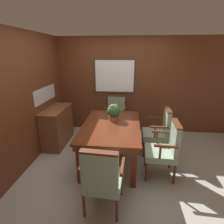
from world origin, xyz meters
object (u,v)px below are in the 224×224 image
(chair_head_far, at_px, (116,114))
(potted_plant, at_px, (114,112))
(chair_head_near, at_px, (102,177))
(sideboard_cabinet, at_px, (58,126))
(dining_table, at_px, (111,129))
(chair_right_near, at_px, (165,148))
(chair_right_far, at_px, (159,130))

(chair_head_far, distance_m, potted_plant, 1.10)
(chair_head_far, bearing_deg, potted_plant, -84.04)
(chair_head_near, height_order, sideboard_cabinet, chair_head_near)
(sideboard_cabinet, bearing_deg, chair_head_far, 29.33)
(dining_table, relative_size, chair_right_near, 1.65)
(chair_right_near, bearing_deg, sideboard_cabinet, -109.43)
(dining_table, bearing_deg, chair_right_near, -21.36)
(chair_head_near, distance_m, potted_plant, 1.51)
(chair_right_near, distance_m, sideboard_cabinet, 2.46)
(chair_right_near, distance_m, chair_head_far, 1.91)
(chair_right_near, height_order, potted_plant, potted_plant)
(chair_head_near, distance_m, chair_right_far, 1.83)
(potted_plant, bearing_deg, chair_right_far, 6.55)
(chair_head_near, height_order, chair_right_far, same)
(chair_head_far, bearing_deg, sideboard_cabinet, -147.05)
(dining_table, distance_m, chair_right_far, 1.04)
(chair_right_far, xyz_separation_m, potted_plant, (-0.95, -0.11, 0.40))
(dining_table, height_order, chair_head_near, chair_head_near)
(chair_head_near, bearing_deg, potted_plant, -86.90)
(chair_right_near, bearing_deg, potted_plant, -120.86)
(potted_plant, xyz_separation_m, sideboard_cabinet, (-1.34, 0.30, -0.50))
(chair_right_near, distance_m, chair_right_far, 0.72)
(dining_table, bearing_deg, sideboard_cabinet, 157.86)
(sideboard_cabinet, bearing_deg, chair_right_far, -4.70)
(chair_right_near, bearing_deg, chair_head_near, -46.18)
(dining_table, bearing_deg, potted_plant, 84.31)
(chair_head_near, relative_size, potted_plant, 2.98)
(chair_right_far, bearing_deg, chair_head_far, -132.03)
(sideboard_cabinet, bearing_deg, potted_plant, -12.48)
(dining_table, distance_m, chair_head_far, 1.27)
(chair_right_near, xyz_separation_m, sideboard_cabinet, (-2.28, 0.91, -0.10))
(chair_right_near, relative_size, sideboard_cabinet, 1.01)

